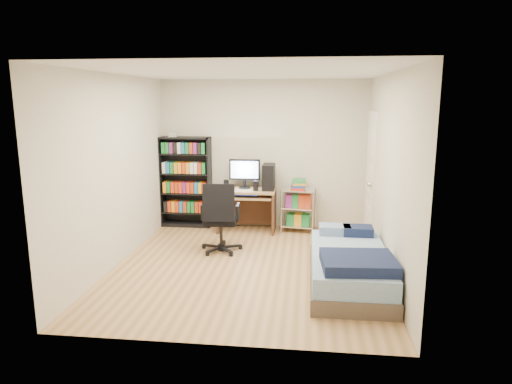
# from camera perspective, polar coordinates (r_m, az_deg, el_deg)

# --- Properties ---
(room) EXTENTS (3.58, 4.08, 2.58)m
(room) POSITION_cam_1_polar(r_m,az_deg,el_deg) (5.82, -1.00, 2.37)
(room) COLOR tan
(room) RESTS_ON ground
(media_shelf) EXTENTS (0.87, 0.29, 1.61)m
(media_shelf) POSITION_cam_1_polar(r_m,az_deg,el_deg) (7.93, -8.79, 1.39)
(media_shelf) COLOR black
(media_shelf) RESTS_ON room
(computer_desk) EXTENTS (0.95, 0.55, 1.20)m
(computer_desk) POSITION_cam_1_polar(r_m,az_deg,el_deg) (7.58, -0.41, -0.10)
(computer_desk) COLOR #A58054
(computer_desk) RESTS_ON room
(office_chair) EXTENTS (0.65, 0.65, 1.03)m
(office_chair) POSITION_cam_1_polar(r_m,az_deg,el_deg) (6.61, -4.45, -4.74)
(office_chair) COLOR black
(office_chair) RESTS_ON room
(wire_cart) EXTENTS (0.59, 0.46, 0.88)m
(wire_cart) POSITION_cam_1_polar(r_m,az_deg,el_deg) (7.60, 5.37, -0.67)
(wire_cart) COLOR silver
(wire_cart) RESTS_ON room
(bed) EXTENTS (0.92, 1.83, 0.52)m
(bed) POSITION_cam_1_polar(r_m,az_deg,el_deg) (5.59, 11.62, -9.11)
(bed) COLOR brown
(bed) RESTS_ON room
(door) EXTENTS (0.12, 0.80, 2.00)m
(door) POSITION_cam_1_polar(r_m,az_deg,el_deg) (7.20, 14.20, 1.79)
(door) COLOR silver
(door) RESTS_ON room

